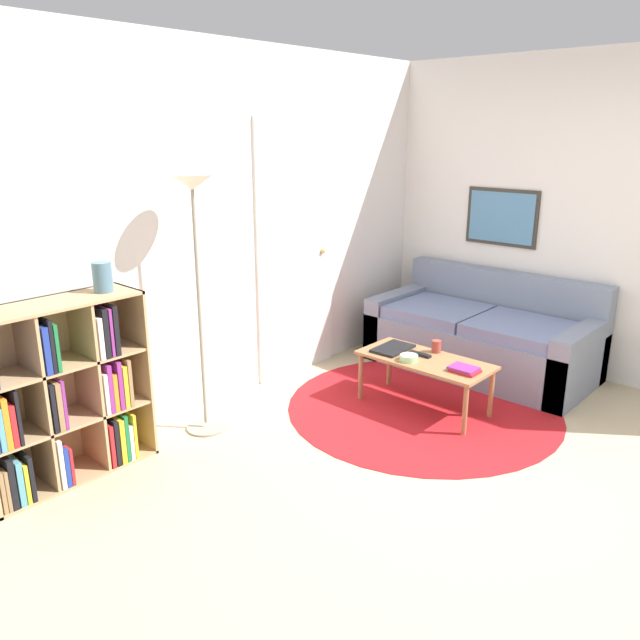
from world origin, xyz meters
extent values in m
plane|color=tan|center=(0.00, 0.00, 0.00)|extent=(14.00, 14.00, 0.00)
cube|color=silver|center=(0.00, 2.30, 1.30)|extent=(7.33, 0.05, 2.60)
cube|color=white|center=(0.62, 2.27, 1.05)|extent=(0.86, 0.02, 2.10)
sphere|color=tan|center=(0.92, 2.24, 1.01)|extent=(0.04, 0.04, 0.04)
cube|color=silver|center=(2.19, 1.14, 1.30)|extent=(0.05, 5.28, 2.60)
cube|color=#332D28|center=(2.15, 1.24, 1.26)|extent=(0.02, 0.66, 0.49)
cube|color=teal|center=(2.14, 1.24, 1.26)|extent=(0.01, 0.60, 0.43)
cylinder|color=#B2191E|center=(0.70, 1.03, 0.00)|extent=(2.02, 2.02, 0.01)
cube|color=tan|center=(-1.03, 2.09, 0.54)|extent=(0.02, 0.34, 1.08)
cube|color=tan|center=(-1.52, 2.09, 1.07)|extent=(0.99, 0.34, 0.02)
cube|color=tan|center=(-1.52, 2.09, 0.01)|extent=(0.99, 0.34, 0.02)
cube|color=tan|center=(-1.52, 2.25, 0.54)|extent=(0.99, 0.02, 1.08)
cube|color=tan|center=(-1.68, 2.09, 0.54)|extent=(0.02, 0.32, 1.04)
cube|color=tan|center=(-1.36, 2.09, 0.54)|extent=(0.02, 0.32, 1.04)
cube|color=tan|center=(-1.52, 2.09, 0.37)|extent=(0.95, 0.32, 0.02)
cube|color=tan|center=(-1.52, 2.09, 0.71)|extent=(0.95, 0.32, 0.02)
cube|color=black|center=(-1.92, 2.02, 0.17)|extent=(0.03, 0.19, 0.30)
cube|color=teal|center=(-1.88, 2.03, 0.15)|extent=(0.03, 0.21, 0.27)
cube|color=gold|center=(-1.85, 2.04, 0.14)|extent=(0.02, 0.23, 0.24)
cube|color=black|center=(-1.82, 2.03, 0.15)|extent=(0.02, 0.21, 0.27)
cube|color=silver|center=(-1.65, 2.03, 0.17)|extent=(0.03, 0.20, 0.30)
cube|color=navy|center=(-1.62, 2.06, 0.14)|extent=(0.03, 0.27, 0.24)
cube|color=#B21E23|center=(-1.59, 2.04, 0.13)|extent=(0.02, 0.24, 0.23)
cube|color=#B21E23|center=(-1.33, 2.04, 0.16)|extent=(0.03, 0.24, 0.28)
cube|color=black|center=(-1.30, 2.03, 0.17)|extent=(0.03, 0.22, 0.30)
cube|color=gold|center=(-1.26, 2.06, 0.16)|extent=(0.03, 0.27, 0.29)
cube|color=#196B38|center=(-1.23, 2.03, 0.17)|extent=(0.02, 0.21, 0.31)
cube|color=silver|center=(-1.20, 2.03, 0.13)|extent=(0.02, 0.22, 0.23)
cube|color=gold|center=(-1.17, 2.05, 0.17)|extent=(0.02, 0.26, 0.29)
cube|color=#B21E23|center=(-1.87, 2.06, 0.50)|extent=(0.03, 0.27, 0.24)
cube|color=black|center=(-1.84, 2.06, 0.53)|extent=(0.02, 0.27, 0.31)
cube|color=black|center=(-1.65, 2.04, 0.52)|extent=(0.02, 0.24, 0.29)
cube|color=olive|center=(-1.61, 2.05, 0.52)|extent=(0.03, 0.26, 0.29)
cube|color=#7F287A|center=(-1.59, 2.02, 0.52)|extent=(0.02, 0.19, 0.29)
cube|color=silver|center=(-1.33, 2.06, 0.50)|extent=(0.02, 0.26, 0.26)
cube|color=#7F287A|center=(-1.30, 2.06, 0.53)|extent=(0.03, 0.27, 0.30)
cube|color=orange|center=(-1.27, 2.03, 0.49)|extent=(0.03, 0.21, 0.24)
cube|color=#7F287A|center=(-1.24, 2.03, 0.53)|extent=(0.03, 0.20, 0.31)
cube|color=gold|center=(-1.20, 2.05, 0.51)|extent=(0.03, 0.26, 0.27)
cube|color=olive|center=(-1.17, 2.04, 0.52)|extent=(0.02, 0.23, 0.30)
cube|color=navy|center=(-1.64, 2.03, 0.86)|extent=(0.03, 0.22, 0.27)
cube|color=black|center=(-1.61, 2.05, 0.87)|extent=(0.02, 0.24, 0.30)
cube|color=#196B38|center=(-1.58, 2.04, 0.86)|extent=(0.02, 0.22, 0.27)
cube|color=silver|center=(-1.33, 2.04, 0.85)|extent=(0.03, 0.23, 0.25)
cube|color=black|center=(-1.29, 2.04, 0.87)|extent=(0.03, 0.23, 0.29)
cube|color=#7F287A|center=(-1.26, 2.04, 0.87)|extent=(0.02, 0.24, 0.29)
cube|color=black|center=(-1.23, 2.05, 0.87)|extent=(0.03, 0.25, 0.30)
cylinder|color=gray|center=(-0.60, 1.97, 0.01)|extent=(0.27, 0.27, 0.01)
cylinder|color=gray|center=(-0.60, 1.97, 0.87)|extent=(0.02, 0.02, 1.64)
cone|color=white|center=(-0.60, 1.97, 1.69)|extent=(0.28, 0.28, 0.10)
cube|color=gray|center=(1.69, 1.11, 0.21)|extent=(0.91, 1.84, 0.42)
cube|color=gray|center=(2.06, 1.11, 0.40)|extent=(0.16, 1.84, 0.81)
cube|color=gray|center=(1.69, 0.27, 0.28)|extent=(0.91, 0.16, 0.56)
cube|color=gray|center=(1.69, 1.95, 0.28)|extent=(0.91, 0.16, 0.56)
cube|color=slate|center=(1.61, 0.73, 0.47)|extent=(0.71, 0.74, 0.10)
cube|color=slate|center=(1.61, 1.49, 0.47)|extent=(0.71, 0.74, 0.10)
cube|color=#996B42|center=(0.70, 1.04, 0.38)|extent=(0.45, 0.98, 0.02)
cylinder|color=#996B42|center=(0.52, 0.59, 0.18)|extent=(0.04, 0.04, 0.37)
cylinder|color=#996B42|center=(0.52, 1.49, 0.18)|extent=(0.04, 0.04, 0.37)
cylinder|color=#996B42|center=(0.89, 0.59, 0.18)|extent=(0.04, 0.04, 0.37)
cylinder|color=#996B42|center=(0.89, 1.49, 0.18)|extent=(0.04, 0.04, 0.37)
cube|color=black|center=(0.70, 1.33, 0.40)|extent=(0.34, 0.22, 0.02)
cylinder|color=#9ED193|center=(0.58, 1.10, 0.41)|extent=(0.13, 0.13, 0.05)
cube|color=#B21E23|center=(0.66, 0.69, 0.40)|extent=(0.14, 0.19, 0.02)
cube|color=#7F287A|center=(0.66, 0.70, 0.42)|extent=(0.14, 0.19, 0.01)
cylinder|color=#A33D33|center=(0.87, 1.05, 0.44)|extent=(0.07, 0.07, 0.09)
cube|color=black|center=(0.73, 1.10, 0.40)|extent=(0.05, 0.18, 0.02)
cylinder|color=slate|center=(-1.20, 2.09, 1.17)|extent=(0.11, 0.11, 0.18)
camera|label=1|loc=(-2.99, -1.26, 2.00)|focal=35.00mm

